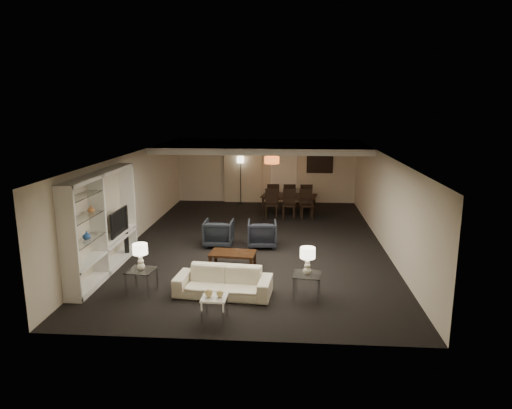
{
  "coord_description": "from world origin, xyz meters",
  "views": [
    {
      "loc": [
        0.89,
        -12.35,
        3.84
      ],
      "look_at": [
        0.0,
        0.0,
        1.1
      ],
      "focal_mm": 32.0,
      "sensor_mm": 36.0,
      "label": 1
    }
  ],
  "objects_px": {
    "side_table_right": "(307,286)",
    "table_lamp_left": "(140,257)",
    "coffee_table": "(233,260)",
    "floor_lamp": "(241,180)",
    "table_lamp_right": "(307,261)",
    "floor_speaker": "(126,238)",
    "vase_amber": "(91,209)",
    "armchair_right": "(262,234)",
    "television": "(115,222)",
    "chair_fr": "(305,197)",
    "pendant_light": "(272,160)",
    "chair_nr": "(307,205)",
    "side_table_left": "(142,281)",
    "sofa": "(223,282)",
    "chair_nm": "(289,204)",
    "dining_table": "(289,205)",
    "armchair_left": "(219,233)",
    "chair_fm": "(289,197)",
    "chair_nl": "(271,204)",
    "chair_fl": "(273,196)",
    "marble_table": "(215,308)",
    "vase_blue": "(87,235)"
  },
  "relations": [
    {
      "from": "side_table_right",
      "to": "pendant_light",
      "type": "bearing_deg",
      "value": 97.89
    },
    {
      "from": "side_table_right",
      "to": "chair_nm",
      "type": "bearing_deg",
      "value": 93.3
    },
    {
      "from": "armchair_right",
      "to": "television",
      "type": "bearing_deg",
      "value": 20.87
    },
    {
      "from": "armchair_right",
      "to": "chair_nm",
      "type": "distance_m",
      "value": 3.3
    },
    {
      "from": "side_table_right",
      "to": "television",
      "type": "relative_size",
      "value": 0.51
    },
    {
      "from": "coffee_table",
      "to": "floor_lamp",
      "type": "xyz_separation_m",
      "value": [
        -0.58,
        7.28,
        0.73
      ]
    },
    {
      "from": "sofa",
      "to": "dining_table",
      "type": "bearing_deg",
      "value": 84.81
    },
    {
      "from": "sofa",
      "to": "chair_nm",
      "type": "xyz_separation_m",
      "value": [
        1.32,
        6.52,
        0.21
      ]
    },
    {
      "from": "chair_fm",
      "to": "chair_nl",
      "type": "bearing_deg",
      "value": 60.36
    },
    {
      "from": "chair_nm",
      "to": "side_table_right",
      "type": "bearing_deg",
      "value": -82.37
    },
    {
      "from": "side_table_right",
      "to": "table_lamp_left",
      "type": "height_order",
      "value": "table_lamp_left"
    },
    {
      "from": "pendant_light",
      "to": "sofa",
      "type": "height_order",
      "value": "pendant_light"
    },
    {
      "from": "sofa",
      "to": "armchair_left",
      "type": "height_order",
      "value": "armchair_left"
    },
    {
      "from": "chair_fr",
      "to": "floor_speaker",
      "type": "bearing_deg",
      "value": 42.88
    },
    {
      "from": "chair_nm",
      "to": "dining_table",
      "type": "bearing_deg",
      "value": 94.33
    },
    {
      "from": "vase_amber",
      "to": "chair_nr",
      "type": "distance_m",
      "value": 7.77
    },
    {
      "from": "pendant_light",
      "to": "chair_nr",
      "type": "distance_m",
      "value": 1.99
    },
    {
      "from": "pendant_light",
      "to": "table_lamp_left",
      "type": "bearing_deg",
      "value": -108.52
    },
    {
      "from": "armchair_right",
      "to": "chair_fm",
      "type": "relative_size",
      "value": 0.81
    },
    {
      "from": "television",
      "to": "table_lamp_right",
      "type": "bearing_deg",
      "value": -110.58
    },
    {
      "from": "chair_fm",
      "to": "television",
      "type": "bearing_deg",
      "value": 50.59
    },
    {
      "from": "armchair_right",
      "to": "side_table_left",
      "type": "distance_m",
      "value": 4.02
    },
    {
      "from": "dining_table",
      "to": "chair_fm",
      "type": "bearing_deg",
      "value": 97.94
    },
    {
      "from": "television",
      "to": "chair_fl",
      "type": "distance_m",
      "value": 7.1
    },
    {
      "from": "sofa",
      "to": "marble_table",
      "type": "bearing_deg",
      "value": -84.72
    },
    {
      "from": "side_table_left",
      "to": "chair_nl",
      "type": "relative_size",
      "value": 0.54
    },
    {
      "from": "vase_amber",
      "to": "chair_nl",
      "type": "distance_m",
      "value": 7.09
    },
    {
      "from": "armchair_right",
      "to": "table_lamp_right",
      "type": "bearing_deg",
      "value": 104.83
    },
    {
      "from": "pendant_light",
      "to": "vase_amber",
      "type": "distance_m",
      "value": 7.57
    },
    {
      "from": "table_lamp_right",
      "to": "sofa",
      "type": "bearing_deg",
      "value": 180.0
    },
    {
      "from": "armchair_left",
      "to": "table_lamp_right",
      "type": "height_order",
      "value": "table_lamp_right"
    },
    {
      "from": "sofa",
      "to": "armchair_left",
      "type": "bearing_deg",
      "value": 105.58
    },
    {
      "from": "dining_table",
      "to": "table_lamp_right",
      "type": "bearing_deg",
      "value": -79.06
    },
    {
      "from": "chair_fl",
      "to": "coffee_table",
      "type": "bearing_deg",
      "value": 77.14
    },
    {
      "from": "vase_amber",
      "to": "coffee_table",
      "type": "bearing_deg",
      "value": 20.16
    },
    {
      "from": "chair_nl",
      "to": "chair_fm",
      "type": "xyz_separation_m",
      "value": [
        0.6,
        1.3,
        0.0
      ]
    },
    {
      "from": "pendant_light",
      "to": "chair_nr",
      "type": "bearing_deg",
      "value": -28.46
    },
    {
      "from": "chair_nl",
      "to": "chair_fl",
      "type": "bearing_deg",
      "value": 90.22
    },
    {
      "from": "sofa",
      "to": "armchair_right",
      "type": "xyz_separation_m",
      "value": [
        0.6,
        3.3,
        0.08
      ]
    },
    {
      "from": "floor_lamp",
      "to": "floor_speaker",
      "type": "bearing_deg",
      "value": -108.32
    },
    {
      "from": "table_lamp_right",
      "to": "floor_speaker",
      "type": "height_order",
      "value": "table_lamp_right"
    },
    {
      "from": "armchair_right",
      "to": "vase_amber",
      "type": "distance_m",
      "value": 4.64
    },
    {
      "from": "chair_fr",
      "to": "chair_nl",
      "type": "bearing_deg",
      "value": 40.13
    },
    {
      "from": "vase_blue",
      "to": "floor_lamp",
      "type": "distance_m",
      "value": 8.96
    },
    {
      "from": "chair_nm",
      "to": "floor_lamp",
      "type": "xyz_separation_m",
      "value": [
        -1.9,
        2.36,
        0.43
      ]
    },
    {
      "from": "table_lamp_left",
      "to": "chair_fr",
      "type": "xyz_separation_m",
      "value": [
        3.62,
        7.82,
        -0.28
      ]
    },
    {
      "from": "pendant_light",
      "to": "floor_lamp",
      "type": "relative_size",
      "value": 0.28
    },
    {
      "from": "floor_speaker",
      "to": "chair_nm",
      "type": "relative_size",
      "value": 1.01
    },
    {
      "from": "side_table_right",
      "to": "table_lamp_left",
      "type": "xyz_separation_m",
      "value": [
        -3.4,
        0.0,
        0.53
      ]
    },
    {
      "from": "pendant_light",
      "to": "side_table_right",
      "type": "distance_m",
      "value": 7.44
    }
  ]
}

